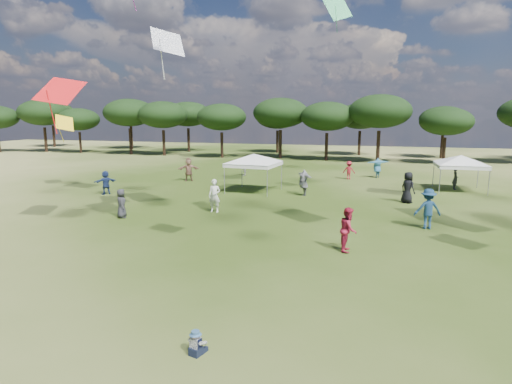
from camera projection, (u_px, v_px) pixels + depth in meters
tree_line at (372, 114)px, 50.69m from camera, size 108.78×17.63×7.77m
tent_left at (254, 156)px, 29.62m from camera, size 6.58×6.58×2.96m
tent_right at (461, 157)px, 30.02m from camera, size 6.53×6.53×2.83m
toddler at (196, 344)px, 9.62m from camera, size 0.43×0.47×0.59m
festival_crowd at (318, 183)px, 28.43m from camera, size 29.58×22.32×1.92m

